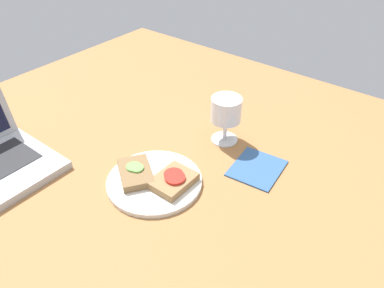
% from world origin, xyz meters
% --- Properties ---
extents(wooden_table, '(1.40, 1.40, 0.03)m').
position_xyz_m(wooden_table, '(0.00, 0.00, 0.01)').
color(wooden_table, '#9E6B3D').
rests_on(wooden_table, ground).
extents(plate, '(0.22, 0.22, 0.01)m').
position_xyz_m(plate, '(-0.04, -0.06, 0.04)').
color(plate, silver).
rests_on(plate, wooden_table).
extents(sandwich_with_cucumber, '(0.12, 0.13, 0.02)m').
position_xyz_m(sandwich_with_cucumber, '(-0.05, -0.02, 0.05)').
color(sandwich_with_cucumber, brown).
rests_on(sandwich_with_cucumber, plate).
extents(sandwich_with_tomato, '(0.10, 0.08, 0.02)m').
position_xyz_m(sandwich_with_tomato, '(-0.02, -0.11, 0.05)').
color(sandwich_with_tomato, '#937047').
rests_on(sandwich_with_tomato, plate).
extents(wine_glass, '(0.08, 0.08, 0.13)m').
position_xyz_m(wine_glass, '(0.21, -0.09, 0.12)').
color(wine_glass, white).
rests_on(wine_glass, wooden_table).
extents(napkin, '(0.14, 0.13, 0.00)m').
position_xyz_m(napkin, '(0.15, -0.22, 0.03)').
color(napkin, '#33598C').
rests_on(napkin, wooden_table).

